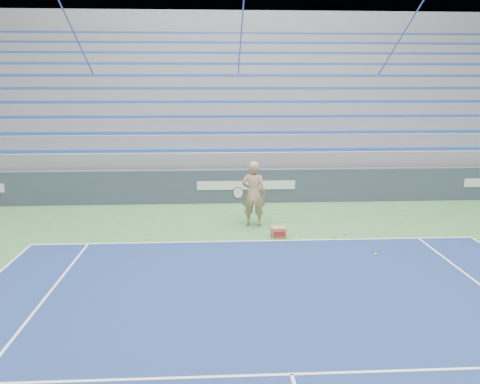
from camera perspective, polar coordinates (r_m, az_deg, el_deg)
The scene contains 8 objects.
sponsor_barrier at distance 15.38m, azimuth 0.74°, elevation 0.77°, with size 30.00×0.32×1.10m.
bleachers at distance 20.79m, azimuth -0.30°, elevation 8.99°, with size 31.00×9.15×7.30m.
tennis_player at distance 12.74m, azimuth 1.65°, elevation -0.20°, with size 0.97×0.89×1.79m.
ball_box at distance 11.95m, azimuth 4.71°, elevation -4.93°, with size 0.37×0.29×0.28m.
tennis_ball_0 at distance 12.49m, azimuth 12.71°, elevation -4.91°, with size 0.07×0.07×0.07m, color yellow.
tennis_ball_1 at distance 12.14m, azimuth 11.52°, elevation -5.38°, with size 0.07×0.07×0.07m, color yellow.
tennis_ball_2 at distance 11.85m, azimuth 6.90°, elevation -5.67°, with size 0.07×0.07×0.07m, color yellow.
tennis_ball_3 at distance 11.16m, azimuth 16.19°, elevation -7.31°, with size 0.07×0.07×0.07m, color yellow.
Camera 1 is at (-0.98, 0.89, 3.80)m, focal length 35.00 mm.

